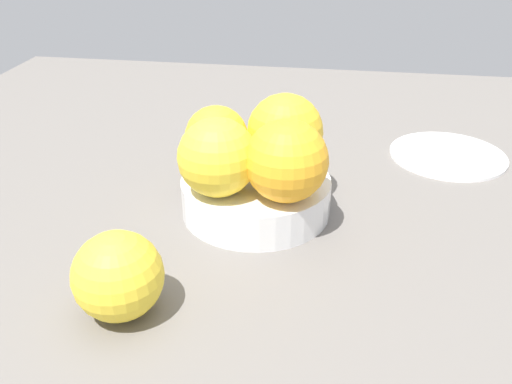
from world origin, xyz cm
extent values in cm
cube|color=#66605B|center=(0.00, 0.00, -1.00)|extent=(110.00, 110.00, 2.00)
cylinder|color=white|center=(0.00, 0.00, 0.35)|extent=(9.72, 9.72, 0.70)
cylinder|color=white|center=(0.00, 0.00, 1.94)|extent=(15.68, 15.68, 3.87)
sphere|color=#F9A823|center=(-3.54, -3.47, 7.89)|extent=(8.03, 8.03, 8.03)
sphere|color=yellow|center=(3.54, -2.55, 7.91)|extent=(8.09, 8.09, 8.09)
sphere|color=yellow|center=(2.46, 4.64, 7.25)|extent=(6.76, 6.76, 6.76)
sphere|color=yellow|center=(-3.51, 3.20, 7.76)|extent=(7.78, 7.78, 7.78)
sphere|color=yellow|center=(-17.64, 8.22, 3.65)|extent=(7.30, 7.30, 7.30)
cylinder|color=white|center=(17.50, -22.37, 0.40)|extent=(14.70, 14.70, 0.80)
camera|label=1|loc=(-50.37, -7.93, 30.29)|focal=38.71mm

